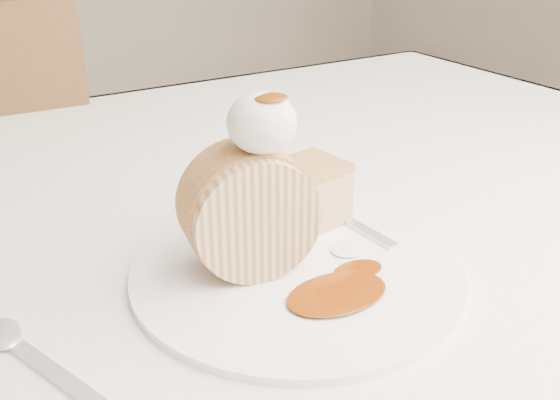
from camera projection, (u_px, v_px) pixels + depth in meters
table at (192, 284)px, 0.66m from camera, size 1.40×0.90×0.75m
plate at (297, 270)px, 0.51m from camera, size 0.31×0.31×0.01m
roulade_slice at (250, 211)px, 0.48m from camera, size 0.11×0.07×0.10m
cake_chunk at (309, 197)px, 0.57m from camera, size 0.07×0.06×0.05m
whipped_cream at (262, 123)px, 0.45m from camera, size 0.05×0.05×0.05m
caramel_drizzle at (271, 90)px, 0.44m from camera, size 0.03×0.02×0.01m
caramel_pool at (337, 293)px, 0.47m from camera, size 0.09×0.07×0.00m
fork at (350, 222)px, 0.57m from camera, size 0.03×0.16×0.00m
spoon at (69, 383)px, 0.39m from camera, size 0.07×0.14×0.00m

